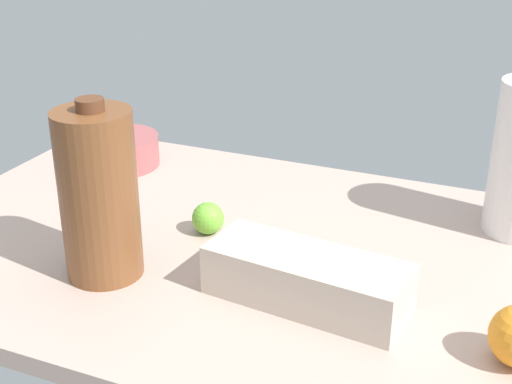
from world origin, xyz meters
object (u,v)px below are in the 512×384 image
at_px(mixing_bowl, 118,151).
at_px(lime_loose, 208,218).
at_px(chocolate_milk_jug, 99,195).
at_px(egg_carton, 307,279).

distance_m(mixing_bowl, lime_loose, 0.38).
bearing_deg(chocolate_milk_jug, egg_carton, -172.09).
height_order(egg_carton, mixing_bowl, egg_carton).
distance_m(chocolate_milk_jug, mixing_bowl, 0.46).
height_order(chocolate_milk_jug, lime_loose, chocolate_milk_jug).
bearing_deg(mixing_bowl, chocolate_milk_jug, 120.59).
xyz_separation_m(mixing_bowl, lime_loose, (-0.31, 0.21, -0.00)).
distance_m(chocolate_milk_jug, egg_carton, 0.33).
distance_m(egg_carton, lime_loose, 0.26).
xyz_separation_m(egg_carton, mixing_bowl, (0.54, -0.34, -0.01)).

